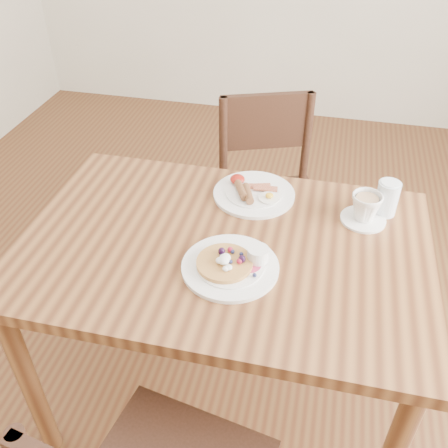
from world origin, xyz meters
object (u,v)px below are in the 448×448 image
at_px(dining_table, 224,267).
at_px(water_glass, 387,198).
at_px(pancake_plate, 232,264).
at_px(teacup_saucer, 365,209).
at_px(chair_far, 269,193).
at_px(breakfast_plate, 253,193).

xyz_separation_m(dining_table, water_glass, (0.46, 0.26, 0.15)).
height_order(pancake_plate, teacup_saucer, teacup_saucer).
bearing_deg(chair_far, water_glass, 115.66).
bearing_deg(water_glass, chair_far, 136.07).
xyz_separation_m(pancake_plate, teacup_saucer, (0.35, 0.30, 0.03)).
height_order(breakfast_plate, teacup_saucer, teacup_saucer).
relative_size(dining_table, teacup_saucer, 8.57).
bearing_deg(pancake_plate, dining_table, 114.43).
xyz_separation_m(chair_far, pancake_plate, (0.00, -0.76, 0.27)).
bearing_deg(chair_far, pancake_plate, 69.75).
height_order(dining_table, chair_far, chair_far).
height_order(pancake_plate, water_glass, water_glass).
height_order(pancake_plate, breakfast_plate, pancake_plate).
bearing_deg(pancake_plate, water_glass, 40.90).
relative_size(chair_far, teacup_saucer, 6.29).
height_order(chair_far, breakfast_plate, chair_far).
bearing_deg(pancake_plate, teacup_saucer, 40.92).
relative_size(pancake_plate, teacup_saucer, 1.93).
bearing_deg(chair_far, dining_table, 65.81).
bearing_deg(dining_table, pancake_plate, -65.57).
distance_m(breakfast_plate, water_glass, 0.42).
bearing_deg(dining_table, chair_far, 86.21).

